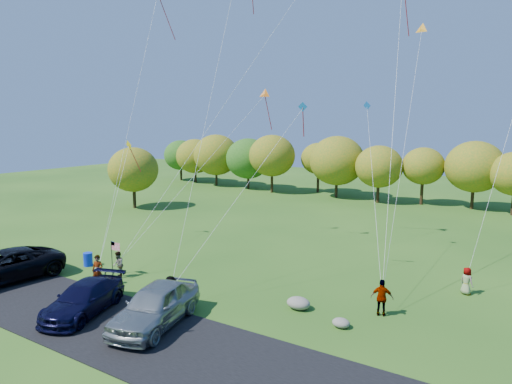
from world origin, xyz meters
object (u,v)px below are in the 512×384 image
Objects in this scene: flyer_d at (382,298)px; flyer_e at (467,281)px; flyer_a at (98,271)px; trash_barrel at (88,259)px; minivan_dark at (4,266)px; flyer_c at (171,292)px; flyer_b at (118,265)px; park_bench at (18,256)px; minivan_silver at (155,305)px; minivan_navy at (84,299)px.

flyer_d is 1.20× the size of flyer_e.
flyer_a is 4.44m from trash_barrel.
flyer_d is at bearing 27.52° from minivan_dark.
flyer_d reaches higher than flyer_e.
flyer_c is at bearing -19.98° from flyer_a.
flyer_a is 2.09× the size of trash_barrel.
flyer_b is 0.98× the size of flyer_c.
flyer_d reaches higher than park_bench.
trash_barrel is at bearing -146.10° from flyer_b.
flyer_d reaches higher than trash_barrel.
flyer_a reaches higher than flyer_c.
flyer_e is 29.19m from park_bench.
trash_barrel is at bearing 129.90° from flyer_a.
trash_barrel is at bearing 52.06° from flyer_e.
minivan_silver is at bearing -9.25° from park_bench.
flyer_b reaches higher than trash_barrel.
flyer_e is (18.82, 10.43, -0.17)m from flyer_a.
flyer_d is (8.83, 7.03, -0.10)m from minivan_silver.
flyer_a is 1.21× the size of flyer_e.
flyer_c is at bearing -1.51° from park_bench.
minivan_silver reaches higher than flyer_a.
flyer_d is at bearing 10.14° from park_bench.
trash_barrel is at bearing 24.00° from park_bench.
park_bench is (-15.24, 2.08, -0.57)m from minivan_silver.
flyer_a reaches higher than flyer_b.
flyer_e reaches higher than trash_barrel.
flyer_a reaches higher than trash_barrel.
flyer_e is at bearing 32.46° from minivan_silver.
minivan_silver is 7.10m from flyer_a.
flyer_a is 1.72m from flyer_b.
minivan_dark is 6.79m from flyer_b.
flyer_d is 1.16× the size of park_bench.
flyer_c is at bearing 11.07° from flyer_d.
flyer_e is (12.02, 12.50, -0.27)m from minivan_silver.
flyer_d reaches higher than minivan_navy.
flyer_d is at bearing 91.84° from flyer_e.
flyer_e is (16.11, 13.49, -0.05)m from minivan_navy.
minivan_dark is 3.54× the size of flyer_a.
park_bench is at bearing -154.51° from trash_barrel.
minivan_navy is 5.84× the size of trash_barrel.
flyer_d is at bearing 8.04° from trash_barrel.
minivan_dark reaches higher than flyer_b.
minivan_silver is at bearing -4.92° from minivan_navy.
park_bench is at bearing 53.03° from flyer_e.
flyer_b is (5.26, 4.30, -0.17)m from minivan_dark.
minivan_dark is 8.17m from minivan_navy.
flyer_d is (21.07, 7.55, -0.05)m from minivan_dark.
minivan_dark is 3.58× the size of flyer_d.
minivan_dark is at bearing -108.81° from trash_barrel.
flyer_e is at bearing 9.02° from flyer_a.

